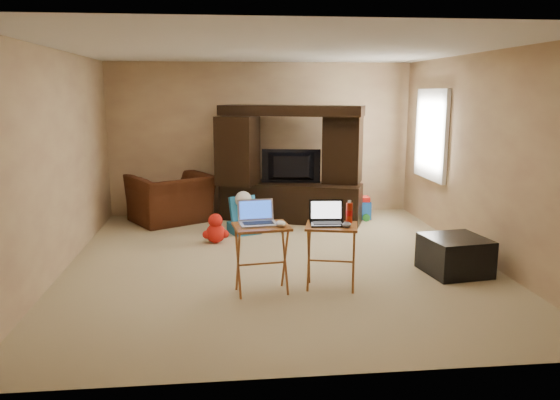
{
  "coord_description": "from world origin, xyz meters",
  "views": [
    {
      "loc": [
        -0.66,
        -6.33,
        2.03
      ],
      "look_at": [
        0.0,
        -0.2,
        0.8
      ],
      "focal_mm": 35.0,
      "sensor_mm": 36.0,
      "label": 1
    }
  ],
  "objects": [
    {
      "name": "wall_right",
      "position": [
        2.5,
        0.0,
        1.25
      ],
      "size": [
        0.0,
        5.5,
        5.5
      ],
      "primitive_type": "plane",
      "rotation": [
        1.57,
        0.0,
        -1.57
      ],
      "color": "tan",
      "rests_on": "ground"
    },
    {
      "name": "water_bottle",
      "position": [
        0.65,
        -0.9,
        0.79
      ],
      "size": [
        0.07,
        0.07,
        0.21
      ],
      "primitive_type": "cylinder",
      "color": "red",
      "rests_on": "tray_table_right"
    },
    {
      "name": "window_pane",
      "position": [
        2.48,
        1.55,
        1.4
      ],
      "size": [
        0.0,
        1.2,
        1.2
      ],
      "primitive_type": "plane",
      "rotation": [
        1.57,
        0.0,
        -1.57
      ],
      "color": "white",
      "rests_on": "ground"
    },
    {
      "name": "push_toy",
      "position": [
        1.43,
        2.08,
        0.21
      ],
      "size": [
        0.59,
        0.45,
        0.42
      ],
      "primitive_type": null,
      "rotation": [
        0.0,
        0.0,
        -0.09
      ],
      "color": "blue",
      "rests_on": "floor"
    },
    {
      "name": "tray_table_left",
      "position": [
        -0.28,
        -1.03,
        0.36
      ],
      "size": [
        0.6,
        0.5,
        0.71
      ],
      "primitive_type": "cube",
      "rotation": [
        0.0,
        0.0,
        0.13
      ],
      "color": "#9F5426",
      "rests_on": "floor"
    },
    {
      "name": "ceiling",
      "position": [
        0.0,
        0.0,
        2.5
      ],
      "size": [
        5.5,
        5.5,
        0.0
      ],
      "primitive_type": "plane",
      "rotation": [
        3.14,
        0.0,
        0.0
      ],
      "color": "silver",
      "rests_on": "ground"
    },
    {
      "name": "child_rocker",
      "position": [
        -0.36,
        1.4,
        0.27
      ],
      "size": [
        0.53,
        0.56,
        0.53
      ],
      "primitive_type": null,
      "rotation": [
        0.0,
        0.0,
        0.35
      ],
      "color": "#1B6797",
      "rests_on": "floor"
    },
    {
      "name": "mouse_right",
      "position": [
        0.58,
        -1.1,
        0.71
      ],
      "size": [
        0.13,
        0.16,
        0.06
      ],
      "primitive_type": "ellipsoid",
      "rotation": [
        0.0,
        0.0,
        -0.32
      ],
      "color": "#47474D",
      "rests_on": "tray_table_right"
    },
    {
      "name": "wall_left",
      "position": [
        -2.5,
        0.0,
        1.25
      ],
      "size": [
        0.0,
        5.5,
        5.5
      ],
      "primitive_type": "plane",
      "rotation": [
        1.57,
        0.0,
        1.57
      ],
      "color": "tan",
      "rests_on": "ground"
    },
    {
      "name": "floor",
      "position": [
        0.0,
        0.0,
        0.0
      ],
      "size": [
        5.5,
        5.5,
        0.0
      ],
      "primitive_type": "plane",
      "color": "tan",
      "rests_on": "ground"
    },
    {
      "name": "tray_table_right",
      "position": [
        0.45,
        -0.98,
        0.34
      ],
      "size": [
        0.61,
        0.53,
        0.68
      ],
      "primitive_type": "cube",
      "rotation": [
        0.0,
        0.0,
        -0.24
      ],
      "color": "#A16927",
      "rests_on": "floor"
    },
    {
      "name": "plush_toy",
      "position": [
        -0.76,
        0.91,
        0.21
      ],
      "size": [
        0.37,
        0.31,
        0.41
      ],
      "primitive_type": null,
      "color": "red",
      "rests_on": "floor"
    },
    {
      "name": "wall_back",
      "position": [
        0.0,
        2.75,
        1.25
      ],
      "size": [
        5.0,
        0.0,
        5.0
      ],
      "primitive_type": "plane",
      "rotation": [
        1.57,
        0.0,
        0.0
      ],
      "color": "tan",
      "rests_on": "ground"
    },
    {
      "name": "wall_front",
      "position": [
        0.0,
        -2.75,
        1.25
      ],
      "size": [
        5.0,
        0.0,
        5.0
      ],
      "primitive_type": "plane",
      "rotation": [
        -1.57,
        0.0,
        0.0
      ],
      "color": "tan",
      "rests_on": "ground"
    },
    {
      "name": "entertainment_center",
      "position": [
        0.42,
        2.11,
        0.91
      ],
      "size": [
        2.28,
        1.33,
        1.82
      ],
      "primitive_type": "cube",
      "rotation": [
        0.0,
        0.0,
        -0.37
      ],
      "color": "black",
      "rests_on": "floor"
    },
    {
      "name": "window_frame",
      "position": [
        2.46,
        1.55,
        1.4
      ],
      "size": [
        0.06,
        1.14,
        1.34
      ],
      "primitive_type": "cube",
      "color": "white",
      "rests_on": "ground"
    },
    {
      "name": "recliner",
      "position": [
        -1.46,
        2.22,
        0.38
      ],
      "size": [
        1.51,
        1.46,
        0.75
      ],
      "primitive_type": "imported",
      "rotation": [
        0.0,
        0.0,
        3.68
      ],
      "color": "#48220F",
      "rests_on": "floor"
    },
    {
      "name": "television",
      "position": [
        0.42,
        2.06,
        0.87
      ],
      "size": [
        0.93,
        0.25,
        0.53
      ],
      "primitive_type": "imported",
      "rotation": [
        0.0,
        0.0,
        3.0
      ],
      "color": "black",
      "rests_on": "entertainment_center"
    },
    {
      "name": "laptop_right",
      "position": [
        0.41,
        -0.96,
        0.8
      ],
      "size": [
        0.38,
        0.32,
        0.24
      ],
      "primitive_type": "cube",
      "rotation": [
        0.0,
        0.0,
        -0.07
      ],
      "color": "black",
      "rests_on": "tray_table_right"
    },
    {
      "name": "mouse_left",
      "position": [
        -0.09,
        -1.1,
        0.74
      ],
      "size": [
        0.13,
        0.16,
        0.06
      ],
      "primitive_type": "ellipsoid",
      "rotation": [
        0.0,
        0.0,
        0.29
      ],
      "color": "silver",
      "rests_on": "tray_table_left"
    },
    {
      "name": "ottoman",
      "position": [
        1.95,
        -0.64,
        0.21
      ],
      "size": [
        0.73,
        0.73,
        0.42
      ],
      "primitive_type": "cube",
      "rotation": [
        0.0,
        0.0,
        0.14
      ],
      "color": "black",
      "rests_on": "floor"
    },
    {
      "name": "laptop_left",
      "position": [
        -0.31,
        -1.0,
        0.83
      ],
      "size": [
        0.4,
        0.34,
        0.24
      ],
      "primitive_type": "cube",
      "rotation": [
        0.0,
        0.0,
        0.12
      ],
      "color": "#B7B6BB",
      "rests_on": "tray_table_left"
    }
  ]
}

